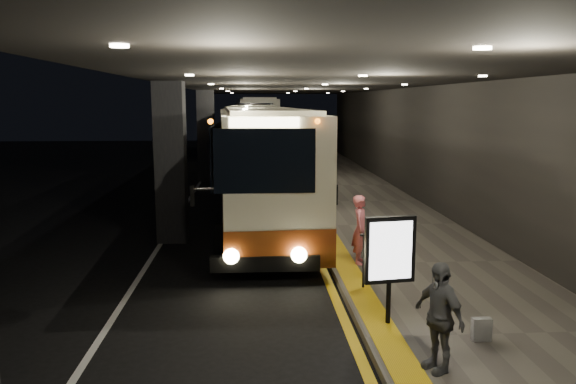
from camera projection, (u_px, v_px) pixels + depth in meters
name	position (u px, v px, depth m)	size (l,w,h in m)	color
ground	(219.00, 285.00, 11.92)	(90.00, 90.00, 0.00)	black
lane_line_white	(168.00, 232.00, 16.73)	(0.12, 50.00, 0.01)	silver
kerb_stripe_yellow	(306.00, 230.00, 16.99)	(0.18, 50.00, 0.01)	gold
sidewalk	(385.00, 227.00, 17.13)	(4.50, 50.00, 0.15)	#514C44
tactile_strip	(323.00, 225.00, 16.99)	(0.50, 50.00, 0.01)	gold
terminal_wall	(461.00, 130.00, 16.80)	(0.10, 50.00, 6.00)	black
support_columns	(171.00, 163.00, 15.41)	(0.80, 24.80, 4.40)	black
canopy	(312.00, 76.00, 16.26)	(9.00, 50.00, 0.40)	black
coach_main	(261.00, 173.00, 17.03)	(3.00, 11.52, 3.56)	beige
coach_second	(254.00, 145.00, 27.96)	(2.45, 11.37, 3.57)	beige
coach_third	(255.00, 126.00, 43.62)	(3.29, 12.88, 4.01)	beige
passenger_boarding	(361.00, 229.00, 12.90)	(0.58, 0.38, 1.60)	#D0616C
passenger_waiting_grey	(439.00, 316.00, 7.73)	(0.91, 0.47, 1.56)	#48494D
bag_polka	(481.00, 329.00, 8.79)	(0.30, 0.13, 0.36)	black
info_sign	(390.00, 252.00, 9.29)	(0.88, 0.24, 1.85)	black
stanchion_post	(364.00, 262.00, 11.21)	(0.05, 0.05, 1.09)	black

